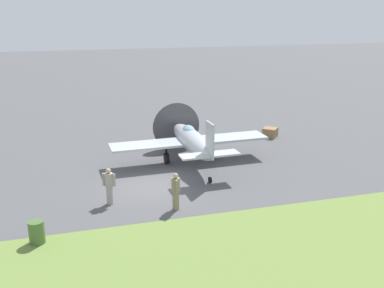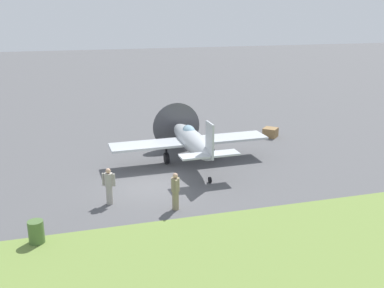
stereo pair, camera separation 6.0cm
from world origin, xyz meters
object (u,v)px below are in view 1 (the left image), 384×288
(ground_crew_chief, at_px, (109,185))
(fuel_drum, at_px, (37,232))
(airplane_lead, at_px, (191,140))
(supply_crate, at_px, (270,132))
(ground_crew_mechanic, at_px, (176,190))

(ground_crew_chief, distance_m, fuel_drum, 4.19)
(airplane_lead, relative_size, ground_crew_chief, 5.36)
(airplane_lead, bearing_deg, ground_crew_chief, -140.81)
(airplane_lead, distance_m, supply_crate, 7.87)
(airplane_lead, xyz_separation_m, supply_crate, (6.83, 3.75, -1.07))
(airplane_lead, xyz_separation_m, fuel_drum, (-8.23, -7.24, -0.94))
(airplane_lead, bearing_deg, fuel_drum, -140.07)
(fuel_drum, bearing_deg, ground_crew_chief, 42.54)
(airplane_lead, distance_m, fuel_drum, 11.01)
(ground_crew_chief, bearing_deg, fuel_drum, -111.91)
(fuel_drum, xyz_separation_m, supply_crate, (15.06, 11.00, -0.13))
(airplane_lead, xyz_separation_m, ground_crew_chief, (-5.16, -4.43, -0.48))
(ground_crew_chief, height_order, fuel_drum, ground_crew_chief)
(airplane_lead, height_order, supply_crate, airplane_lead)
(ground_crew_chief, relative_size, ground_crew_mechanic, 1.00)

